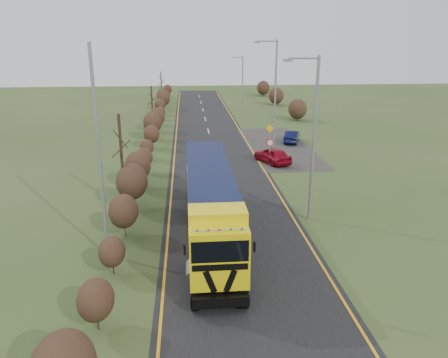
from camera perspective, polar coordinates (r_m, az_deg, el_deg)
ground at (r=24.44m, az=1.43°, el=-6.98°), size 160.00×160.00×0.00m
road at (r=33.73m, az=-0.44°, el=0.16°), size 8.00×120.00×0.02m
layby at (r=44.19m, az=6.97°, el=4.31°), size 6.00×18.00×0.02m
lane_markings at (r=33.43m, az=-0.40°, el=0.03°), size 7.52×116.00×0.01m
hedgerow at (r=31.34m, az=-11.14°, el=1.50°), size 2.24×102.04×6.05m
lorry at (r=22.81m, az=-1.82°, el=-2.82°), size 2.73×13.97×3.89m
car_red_hatchback at (r=37.89m, az=6.35°, el=3.10°), size 3.09×4.33×1.37m
car_blue_sedan at (r=45.84m, az=8.87°, el=5.49°), size 2.48×3.96×1.23m
streetlight_near at (r=25.05m, az=11.42°, el=5.87°), size 2.00×0.19×9.44m
streetlight_mid at (r=41.61m, az=6.52°, el=11.42°), size 2.17×0.20×10.24m
streetlight_far at (r=65.25m, az=2.36°, el=12.60°), size 1.68×0.18×7.86m
left_pole at (r=20.87m, az=-15.96°, el=2.76°), size 0.16×0.16×10.15m
speed_sign at (r=37.07m, az=6.01°, el=4.19°), size 0.62×0.10×2.25m
warning_board at (r=44.29m, az=6.00°, el=6.08°), size 0.80×0.11×2.10m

